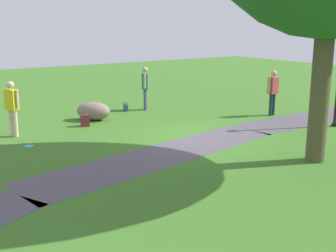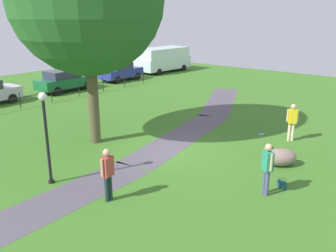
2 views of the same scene
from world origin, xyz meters
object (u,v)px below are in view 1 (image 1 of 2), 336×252
passerby_on_path (273,89)px  handbag_on_grass (126,107)px  frisbee_on_grass (29,146)px  man_near_boulder (12,105)px  backpack_by_boulder (85,121)px  lawn_boulder (93,111)px  woman_with_handbag (145,85)px

passerby_on_path → handbag_on_grass: bearing=-42.8°
handbag_on_grass → frisbee_on_grass: size_ratio=1.25×
man_near_boulder → backpack_by_boulder: bearing=-179.3°
lawn_boulder → passerby_on_path: 6.73m
backpack_by_boulder → handbag_on_grass: bearing=-147.6°
woman_with_handbag → lawn_boulder: bearing=12.6°
lawn_boulder → backpack_by_boulder: size_ratio=3.63×
man_near_boulder → handbag_on_grass: size_ratio=5.07×
passerby_on_path → frisbee_on_grass: passerby_on_path is taller
lawn_boulder → backpack_by_boulder: (0.66, 0.73, -0.14)m
lawn_boulder → passerby_on_path: size_ratio=0.85×
passerby_on_path → backpack_by_boulder: (6.62, -2.34, -0.80)m
passerby_on_path → frisbee_on_grass: size_ratio=6.27×
backpack_by_boulder → frisbee_on_grass: backpack_by_boulder is taller
woman_with_handbag → handbag_on_grass: size_ratio=5.11×
frisbee_on_grass → passerby_on_path: bearing=174.2°
lawn_boulder → handbag_on_grass: 1.96m
backpack_by_boulder → woman_with_handbag: bearing=-158.0°
man_near_boulder → backpack_by_boulder: (-2.37, -0.03, -0.81)m
passerby_on_path → backpack_by_boulder: 7.07m
woman_with_handbag → handbag_on_grass: (0.78, -0.25, -0.87)m
man_near_boulder → passerby_on_path: size_ratio=1.01×
man_near_boulder → handbag_on_grass: (-4.80, -1.57, -0.86)m
backpack_by_boulder → lawn_boulder: bearing=-132.2°
man_near_boulder → backpack_by_boulder: size_ratio=4.31×
backpack_by_boulder → frisbee_on_grass: size_ratio=1.47×
woman_with_handbag → man_near_boulder: bearing=13.3°
passerby_on_path → frisbee_on_grass: (8.97, -0.92, -0.98)m
lawn_boulder → man_near_boulder: (3.03, 0.75, 0.67)m
woman_with_handbag → frisbee_on_grass: bearing=26.1°
lawn_boulder → backpack_by_boulder: 0.99m
woman_with_handbag → man_near_boulder: 5.73m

